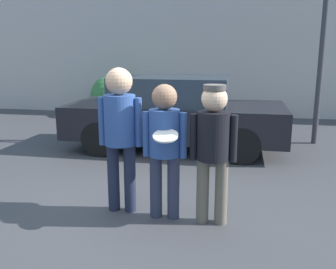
% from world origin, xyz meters
% --- Properties ---
extents(ground_plane, '(56.00, 56.00, 0.00)m').
position_xyz_m(ground_plane, '(0.00, 0.00, 0.00)').
color(ground_plane, '#3F3F42').
extents(storefront_building, '(24.00, 0.22, 4.41)m').
position_xyz_m(storefront_building, '(0.00, 7.56, 2.24)').
color(storefront_building, beige).
rests_on(storefront_building, ground).
extents(person_left, '(0.56, 0.39, 1.84)m').
position_xyz_m(person_left, '(-0.34, -0.09, 1.12)').
color(person_left, '#1E2338').
rests_on(person_left, ground).
extents(person_middle_with_frisbee, '(0.54, 0.59, 1.66)m').
position_xyz_m(person_middle_with_frisbee, '(0.24, -0.18, 0.99)').
color(person_middle_with_frisbee, '#2D3347').
rests_on(person_middle_with_frisbee, ground).
extents(person_right, '(0.55, 0.38, 1.66)m').
position_xyz_m(person_right, '(0.82, -0.22, 1.00)').
color(person_right, '#665B4C').
rests_on(person_right, ground).
extents(parked_car_near, '(4.43, 1.94, 1.52)m').
position_xyz_m(parked_car_near, '(-0.23, 3.16, 0.77)').
color(parked_car_near, black).
rests_on(parked_car_near, ground).
extents(shrub, '(1.27, 1.27, 1.27)m').
position_xyz_m(shrub, '(-2.92, 6.74, 0.64)').
color(shrub, '#387A3D').
rests_on(shrub, ground).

